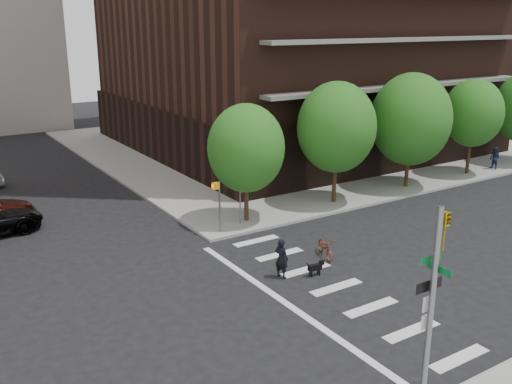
% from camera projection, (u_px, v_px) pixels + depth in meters
% --- Properties ---
extents(ground, '(120.00, 120.00, 0.00)m').
position_uv_depth(ground, '(275.00, 307.00, 21.41)').
color(ground, black).
rests_on(ground, ground).
extents(sidewalk_ne, '(39.00, 33.00, 0.15)m').
position_uv_depth(sidewalk_ne, '(315.00, 140.00, 50.92)').
color(sidewalk_ne, gray).
rests_on(sidewalk_ne, ground).
extents(crosswalk, '(3.85, 13.00, 0.01)m').
position_uv_depth(crosswalk, '(321.00, 292.00, 22.55)').
color(crosswalk, silver).
rests_on(crosswalk, ground).
extents(tree_a, '(4.00, 4.00, 5.90)m').
position_uv_depth(tree_a, '(246.00, 148.00, 29.16)').
color(tree_a, '#301E11').
rests_on(tree_a, sidewalk_ne).
extents(tree_b, '(4.50, 4.50, 6.65)m').
position_uv_depth(tree_b, '(337.00, 127.00, 32.12)').
color(tree_b, '#301E11').
rests_on(tree_b, sidewalk_ne).
extents(tree_c, '(5.00, 5.00, 6.80)m').
position_uv_depth(tree_c, '(411.00, 119.00, 35.25)').
color(tree_c, '#301E11').
rests_on(tree_c, sidewalk_ne).
extents(tree_d, '(4.00, 4.00, 6.20)m').
position_uv_depth(tree_d, '(473.00, 113.00, 38.37)').
color(tree_d, '#301E11').
rests_on(tree_d, sidewalk_ne).
extents(traffic_signal, '(0.90, 0.75, 6.00)m').
position_uv_depth(traffic_signal, '(429.00, 336.00, 14.35)').
color(traffic_signal, slate).
rests_on(traffic_signal, sidewalk_s).
extents(pedestrian_signal, '(2.18, 0.67, 2.60)m').
position_uv_depth(pedestrian_signal, '(224.00, 197.00, 28.46)').
color(pedestrian_signal, slate).
rests_on(pedestrian_signal, sidewalk_ne).
extents(scooter, '(1.25, 1.93, 0.96)m').
position_uv_depth(scooter, '(325.00, 247.00, 25.81)').
color(scooter, brown).
rests_on(scooter, ground).
extents(dog_walker, '(0.73, 0.61, 1.71)m').
position_uv_depth(dog_walker, '(281.00, 258.00, 23.62)').
color(dog_walker, black).
rests_on(dog_walker, ground).
extents(dog, '(0.74, 0.26, 0.62)m').
position_uv_depth(dog, '(316.00, 267.00, 23.92)').
color(dog, black).
rests_on(dog, ground).
extents(pedestrian_far, '(0.82, 0.66, 1.60)m').
position_uv_depth(pedestrian_far, '(495.00, 158.00, 40.45)').
color(pedestrian_far, '#1E254F').
rests_on(pedestrian_far, sidewalk_ne).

